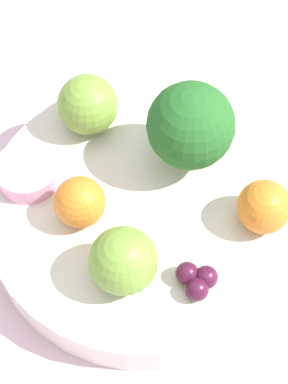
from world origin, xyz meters
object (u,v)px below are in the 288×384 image
at_px(orange_front, 80,203).
at_px(orange_back, 264,207).
at_px(grape_cluster, 197,280).
at_px(small_cup, 28,172).
at_px(apple_green, 123,261).
at_px(bowl, 144,211).
at_px(broccoli, 191,127).
at_px(apple_red, 88,105).

bearing_deg(orange_front, orange_back, -18.20).
xyz_separation_m(grape_cluster, small_cup, (-0.09, 0.12, -0.00)).
distance_m(grape_cluster, small_cup, 0.15).
height_order(apple_green, orange_front, apple_green).
relative_size(bowl, grape_cluster, 8.11).
distance_m(bowl, orange_back, 0.09).
relative_size(apple_green, grape_cluster, 1.60).
xyz_separation_m(orange_front, orange_back, (0.12, -0.04, 0.00)).
bearing_deg(broccoli, bowl, -150.21).
relative_size(broccoli, apple_red, 1.59).
bearing_deg(small_cup, bowl, -28.99).
bearing_deg(small_cup, apple_red, 33.26).
xyz_separation_m(orange_back, small_cup, (-0.15, 0.08, -0.01)).
xyz_separation_m(apple_red, grape_cluster, (0.03, -0.16, -0.02)).
height_order(apple_green, orange_back, apple_green).
relative_size(apple_green, orange_back, 1.20).
bearing_deg(broccoli, orange_front, -164.21).
height_order(grape_cluster, small_cup, same).
xyz_separation_m(apple_green, orange_back, (0.11, 0.01, -0.00)).
bearing_deg(orange_back, small_cup, 151.07).
bearing_deg(apple_red, broccoli, -41.73).
relative_size(apple_green, orange_front, 1.26).
bearing_deg(orange_back, broccoli, 116.87).
bearing_deg(orange_front, broccoli, 15.79).
bearing_deg(apple_red, orange_front, -107.97).
xyz_separation_m(broccoli, orange_back, (0.03, -0.07, -0.02)).
distance_m(bowl, apple_green, 0.07).
bearing_deg(orange_back, bowl, 151.13).
bearing_deg(broccoli, grape_cluster, -105.58).
relative_size(bowl, apple_red, 5.00).
bearing_deg(small_cup, apple_green, -64.57).
relative_size(orange_front, grape_cluster, 1.27).
height_order(broccoli, orange_front, broccoli).
bearing_deg(apple_red, small_cup, -146.74).
relative_size(bowl, broccoli, 3.14).
bearing_deg(orange_front, grape_cluster, -50.54).
bearing_deg(broccoli, apple_red, 138.27).
height_order(orange_front, grape_cluster, orange_front).
xyz_separation_m(bowl, grape_cluster, (0.01, -0.08, 0.03)).
bearing_deg(grape_cluster, small_cup, 127.67).
distance_m(orange_back, grape_cluster, 0.07).
distance_m(apple_red, grape_cluster, 0.16).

